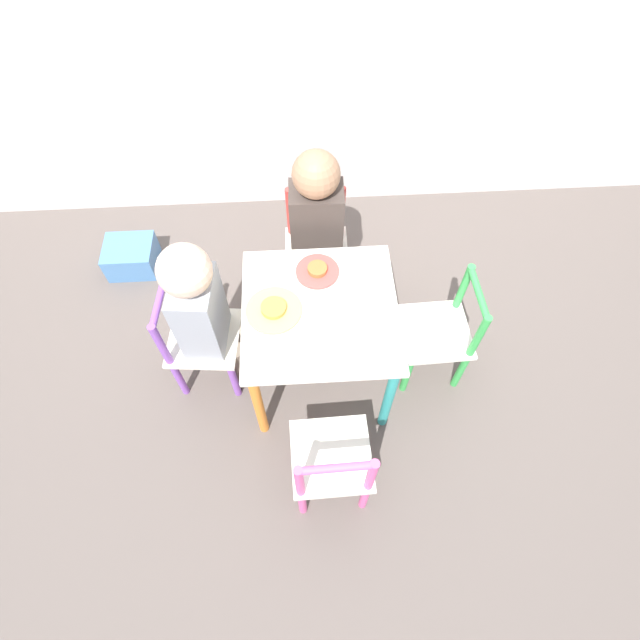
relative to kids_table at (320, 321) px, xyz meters
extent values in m
plane|color=#5B514C|center=(0.00, 0.00, -0.39)|extent=(6.00, 6.00, 0.00)
cube|color=silver|center=(0.00, 0.00, 0.07)|extent=(0.53, 0.53, 0.02)
cylinder|color=orange|center=(-0.23, -0.23, -0.17)|extent=(0.04, 0.04, 0.45)
cylinder|color=teal|center=(0.23, -0.23, -0.17)|extent=(0.04, 0.04, 0.45)
cylinder|color=yellow|center=(-0.23, 0.23, -0.17)|extent=(0.04, 0.04, 0.45)
cylinder|color=#387AD1|center=(0.23, 0.23, -0.17)|extent=(0.04, 0.04, 0.45)
cube|color=silver|center=(-0.43, 0.04, -0.14)|extent=(0.28, 0.28, 0.02)
cylinder|color=#8E51BC|center=(-0.34, -0.08, -0.27)|extent=(0.03, 0.03, 0.25)
cylinder|color=#8E51BC|center=(-0.32, 0.14, -0.27)|extent=(0.03, 0.03, 0.25)
cylinder|color=#8E51BC|center=(-0.55, -0.06, -0.27)|extent=(0.03, 0.03, 0.25)
cylinder|color=#8E51BC|center=(-0.53, 0.15, -0.27)|extent=(0.03, 0.03, 0.25)
cylinder|color=#8E51BC|center=(-0.55, -0.06, -0.02)|extent=(0.03, 0.03, 0.26)
cylinder|color=#8E51BC|center=(-0.53, 0.15, -0.02)|extent=(0.03, 0.03, 0.26)
cylinder|color=#8E51BC|center=(-0.54, 0.05, 0.10)|extent=(0.04, 0.21, 0.02)
cube|color=silver|center=(0.01, 0.43, -0.14)|extent=(0.27, 0.27, 0.02)
cylinder|color=#DB3D38|center=(-0.10, 0.33, -0.27)|extent=(0.03, 0.03, 0.25)
cylinder|color=#DB3D38|center=(0.11, 0.33, -0.27)|extent=(0.03, 0.03, 0.25)
cylinder|color=#DB3D38|center=(-0.09, 0.54, -0.27)|extent=(0.03, 0.03, 0.25)
cylinder|color=#DB3D38|center=(0.12, 0.54, -0.27)|extent=(0.03, 0.03, 0.25)
cylinder|color=#DB3D38|center=(-0.09, 0.54, -0.02)|extent=(0.03, 0.03, 0.26)
cylinder|color=#DB3D38|center=(0.12, 0.54, -0.02)|extent=(0.03, 0.03, 0.26)
cylinder|color=#DB3D38|center=(0.01, 0.54, 0.10)|extent=(0.21, 0.03, 0.02)
cube|color=silver|center=(0.43, 0.01, -0.14)|extent=(0.27, 0.27, 0.02)
cylinder|color=green|center=(0.32, 0.12, -0.27)|extent=(0.03, 0.03, 0.25)
cylinder|color=green|center=(0.33, -0.09, -0.27)|extent=(0.03, 0.03, 0.25)
cylinder|color=green|center=(0.54, 0.12, -0.27)|extent=(0.03, 0.03, 0.25)
cylinder|color=green|center=(0.54, -0.09, -0.27)|extent=(0.03, 0.03, 0.25)
cylinder|color=green|center=(0.54, 0.12, -0.02)|extent=(0.03, 0.03, 0.26)
cylinder|color=green|center=(0.54, -0.09, -0.02)|extent=(0.03, 0.03, 0.26)
cylinder|color=green|center=(0.54, 0.02, 0.10)|extent=(0.03, 0.21, 0.02)
cube|color=silver|center=(0.01, -0.43, -0.14)|extent=(0.27, 0.27, 0.02)
cylinder|color=#E5599E|center=(0.11, -0.33, -0.27)|extent=(0.03, 0.03, 0.25)
cylinder|color=#E5599E|center=(-0.10, -0.33, -0.27)|extent=(0.03, 0.03, 0.25)
cylinder|color=#E5599E|center=(0.12, -0.54, -0.27)|extent=(0.03, 0.03, 0.25)
cylinder|color=#E5599E|center=(-0.09, -0.54, -0.27)|extent=(0.03, 0.03, 0.25)
cylinder|color=#E5599E|center=(0.12, -0.54, -0.02)|extent=(0.03, 0.03, 0.26)
cylinder|color=#E5599E|center=(-0.09, -0.54, -0.02)|extent=(0.03, 0.03, 0.26)
cylinder|color=#E5599E|center=(0.01, -0.54, 0.10)|extent=(0.21, 0.03, 0.02)
cylinder|color=#7A6B5B|center=(-0.32, -0.02, -0.26)|extent=(0.07, 0.07, 0.26)
cylinder|color=#7A6B5B|center=(-0.31, 0.08, -0.26)|extent=(0.07, 0.07, 0.26)
cube|color=#999EA8|center=(-0.41, 0.04, 0.03)|extent=(0.16, 0.21, 0.33)
sphere|color=beige|center=(-0.41, 0.04, 0.27)|extent=(0.17, 0.17, 0.17)
cylinder|color=#7A6B5B|center=(-0.04, 0.32, -0.26)|extent=(0.07, 0.07, 0.26)
cylinder|color=#7A6B5B|center=(0.06, 0.31, -0.26)|extent=(0.07, 0.07, 0.26)
cube|color=#423833|center=(0.01, 0.41, 0.05)|extent=(0.20, 0.15, 0.35)
sphere|color=#A37556|center=(0.01, 0.41, 0.29)|extent=(0.17, 0.17, 0.17)
cylinder|color=#EADB66|center=(-0.15, 0.00, 0.09)|extent=(0.19, 0.19, 0.01)
cylinder|color=#D6843D|center=(-0.15, 0.00, 0.10)|extent=(0.08, 0.08, 0.02)
cylinder|color=#E54C47|center=(0.00, 0.15, 0.09)|extent=(0.15, 0.15, 0.01)
cylinder|color=#CC6633|center=(0.00, 0.15, 0.10)|extent=(0.07, 0.07, 0.02)
cube|color=#4C7FB7|center=(-0.84, 0.61, -0.32)|extent=(0.22, 0.19, 0.14)
camera|label=1|loc=(-0.05, -0.92, 1.47)|focal=28.00mm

